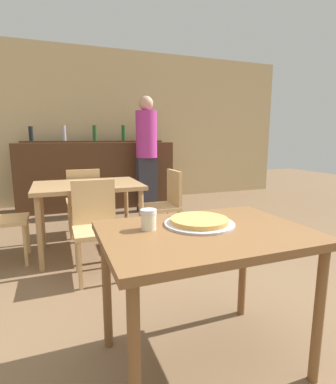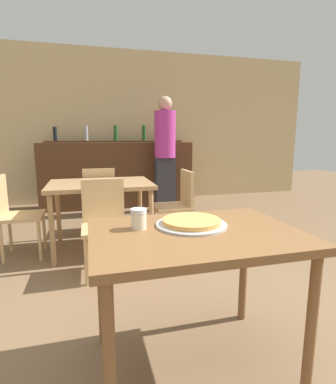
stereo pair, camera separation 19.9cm
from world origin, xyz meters
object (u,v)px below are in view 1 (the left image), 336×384
at_px(chair_far_side_right, 166,201).
at_px(pizza_tray, 199,222).
at_px(chair_far_side_back, 84,197).
at_px(cheese_shaker, 149,219).
at_px(chair_far_side_front, 96,221).
at_px(person_standing, 147,150).

relative_size(chair_far_side_right, pizza_tray, 2.24).
xyz_separation_m(chair_far_side_back, cheese_shaker, (0.12, -2.33, 0.32)).
bearing_deg(chair_far_side_front, chair_far_side_right, 33.39).
xyz_separation_m(pizza_tray, person_standing, (0.71, 3.32, 0.25)).
height_order(pizza_tray, person_standing, person_standing).
bearing_deg(cheese_shaker, chair_far_side_back, 92.85).
height_order(pizza_tray, cheese_shaker, cheese_shaker).
relative_size(chair_far_side_front, chair_far_side_back, 1.00).
xyz_separation_m(chair_far_side_front, chair_far_side_right, (0.86, 0.57, 0.00)).
bearing_deg(person_standing, chair_far_side_back, -138.73).
xyz_separation_m(chair_far_side_front, chair_far_side_back, (0.00, 1.14, 0.00)).
distance_m(chair_far_side_back, chair_far_side_right, 1.03).
height_order(cheese_shaker, person_standing, person_standing).
xyz_separation_m(cheese_shaker, person_standing, (0.99, 3.30, 0.21)).
relative_size(chair_far_side_back, chair_far_side_right, 1.00).
relative_size(pizza_tray, cheese_shaker, 3.58).
height_order(chair_far_side_back, chair_far_side_right, same).
xyz_separation_m(pizza_tray, cheese_shaker, (-0.28, 0.02, 0.04)).
xyz_separation_m(chair_far_side_right, person_standing, (0.24, 1.54, 0.53)).
bearing_deg(chair_far_side_right, cheese_shaker, -22.97).
bearing_deg(cheese_shaker, chair_far_side_right, 67.03).
bearing_deg(chair_far_side_front, pizza_tray, -72.01).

